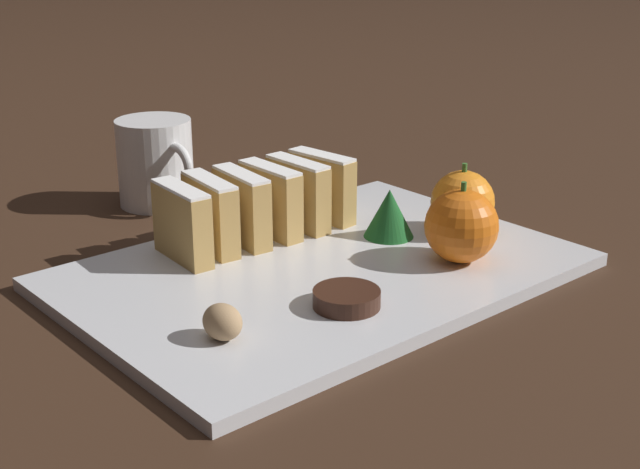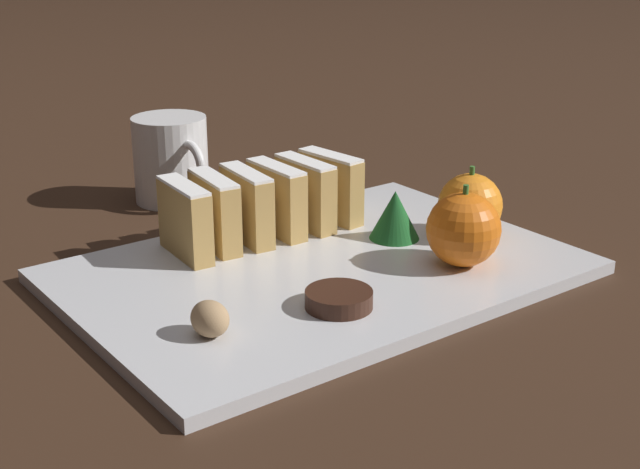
{
  "view_description": "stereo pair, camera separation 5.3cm",
  "coord_description": "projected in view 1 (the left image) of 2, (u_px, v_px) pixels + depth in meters",
  "views": [
    {
      "loc": [
        0.57,
        -0.49,
        0.32
      ],
      "look_at": [
        0.0,
        0.0,
        0.04
      ],
      "focal_mm": 50.0,
      "sensor_mm": 36.0,
      "label": 1
    },
    {
      "loc": [
        0.6,
        -0.45,
        0.32
      ],
      "look_at": [
        0.0,
        0.0,
        0.04
      ],
      "focal_mm": 50.0,
      "sensor_mm": 36.0,
      "label": 2
    }
  ],
  "objects": [
    {
      "name": "ground_plane",
      "position": [
        320.0,
        277.0,
        0.81
      ],
      "size": [
        6.0,
        6.0,
        0.0
      ],
      "primitive_type": "plane",
      "color": "#382316"
    },
    {
      "name": "serving_platter",
      "position": [
        320.0,
        271.0,
        0.81
      ],
      "size": [
        0.31,
        0.45,
        0.01
      ],
      "color": "silver",
      "rests_on": "ground_plane"
    },
    {
      "name": "stollen_slice_front",
      "position": [
        182.0,
        223.0,
        0.81
      ],
      "size": [
        0.08,
        0.03,
        0.07
      ],
      "color": "tan",
      "rests_on": "serving_platter"
    },
    {
      "name": "stollen_slice_second",
      "position": [
        210.0,
        214.0,
        0.84
      ],
      "size": [
        0.08,
        0.03,
        0.07
      ],
      "color": "tan",
      "rests_on": "serving_platter"
    },
    {
      "name": "stollen_slice_third",
      "position": [
        242.0,
        208.0,
        0.86
      ],
      "size": [
        0.08,
        0.03,
        0.07
      ],
      "color": "tan",
      "rests_on": "serving_platter"
    },
    {
      "name": "stollen_slice_fourth",
      "position": [
        270.0,
        201.0,
        0.88
      ],
      "size": [
        0.08,
        0.02,
        0.07
      ],
      "color": "tan",
      "rests_on": "serving_platter"
    },
    {
      "name": "stollen_slice_fifth",
      "position": [
        298.0,
        194.0,
        0.9
      ],
      "size": [
        0.08,
        0.02,
        0.07
      ],
      "color": "tan",
      "rests_on": "serving_platter"
    },
    {
      "name": "stollen_slice_sixth",
      "position": [
        322.0,
        187.0,
        0.92
      ],
      "size": [
        0.08,
        0.03,
        0.07
      ],
      "color": "tan",
      "rests_on": "serving_platter"
    },
    {
      "name": "orange_near",
      "position": [
        463.0,
        202.0,
        0.88
      ],
      "size": [
        0.06,
        0.06,
        0.07
      ],
      "color": "orange",
      "rests_on": "serving_platter"
    },
    {
      "name": "orange_far",
      "position": [
        461.0,
        226.0,
        0.81
      ],
      "size": [
        0.07,
        0.07,
        0.08
      ],
      "color": "orange",
      "rests_on": "serving_platter"
    },
    {
      "name": "walnut",
      "position": [
        222.0,
        322.0,
        0.67
      ],
      "size": [
        0.03,
        0.03,
        0.03
      ],
      "color": "tan",
      "rests_on": "serving_platter"
    },
    {
      "name": "chocolate_cookie",
      "position": [
        347.0,
        298.0,
        0.72
      ],
      "size": [
        0.06,
        0.06,
        0.01
      ],
      "color": "#381E14",
      "rests_on": "serving_platter"
    },
    {
      "name": "evergreen_sprig",
      "position": [
        389.0,
        213.0,
        0.87
      ],
      "size": [
        0.05,
        0.05,
        0.05
      ],
      "color": "#195623",
      "rests_on": "serving_platter"
    },
    {
      "name": "coffee_mug",
      "position": [
        154.0,
        163.0,
        1.0
      ],
      "size": [
        0.12,
        0.08,
        0.1
      ],
      "color": "white",
      "rests_on": "ground_plane"
    }
  ]
}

